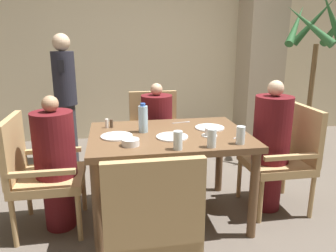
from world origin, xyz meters
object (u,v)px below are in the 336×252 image
Objects in this scene: chair_far_side at (155,132)px; chair_near_corner at (151,220)px; chair_left_side at (37,170)px; plate_dessert_center at (210,128)px; standing_host at (66,96)px; bowl_small at (131,142)px; glass_tall_far at (212,138)px; diner_in_left_chair at (56,162)px; plate_main_left at (172,137)px; glass_tall_near at (241,135)px; diner_in_right_chair at (271,145)px; chair_right_side at (285,154)px; glass_tall_mid at (178,140)px; teacup_with_saucer at (209,133)px; diner_in_far_chair at (157,133)px; potted_palm at (310,93)px; water_bottle at (143,119)px; plate_main_right at (117,136)px.

chair_far_side and chair_near_corner have the same top height.
plate_dessert_center is at bearing 3.66° from chair_left_side.
standing_host is at bearing 87.73° from chair_left_side.
glass_tall_far is (0.57, -0.14, 0.04)m from bowl_small.
diner_in_left_chair is at bearing -175.92° from plate_dessert_center.
diner_in_left_chair is (0.15, 0.00, 0.05)m from chair_left_side.
glass_tall_near reaches higher than plate_main_left.
diner_in_right_chair is at bearing -38.04° from standing_host.
glass_tall_mid is at bearing -159.40° from chair_right_side.
standing_host is at bearing 128.84° from teacup_with_saucer.
glass_tall_near is 1.00× the size of glass_tall_mid.
glass_tall_far is at bearing -105.35° from plate_dessert_center.
chair_far_side is 0.15m from diner_in_far_chair.
diner_in_far_chair is 0.87m from plate_main_left.
bowl_small is 0.35m from glass_tall_mid.
diner_in_right_chair is (0.91, -0.88, 0.09)m from chair_far_side.
bowl_small is (-0.33, -0.14, 0.02)m from plate_main_left.
potted_palm is at bearing 46.24° from diner_in_right_chair.
chair_left_side is 3.21m from potted_palm.
chair_far_side is 0.80× the size of diner_in_right_chair.
plate_dessert_center is (1.42, 0.09, 0.25)m from chair_left_side.
chair_right_side is 3.75× the size of plate_dessert_center.
standing_host reaches higher than water_bottle.
glass_tall_mid is (-1.06, -0.40, 0.31)m from chair_right_side.
potted_palm reaches higher than bowl_small.
potted_palm reaches higher than diner_in_right_chair.
diner_in_left_chair is at bearing -141.12° from diner_in_far_chair.
glass_tall_far is at bearing -18.80° from diner_in_left_chair.
potted_palm is 15.15× the size of glass_tall_mid.
diner_in_far_chair is 4.38× the size of water_bottle.
chair_far_side is at bearing 115.39° from plate_dessert_center.
chair_near_corner reaches higher than plate_dessert_center.
plate_dessert_center is at bearing -45.61° from standing_host.
chair_right_side is at bearing -36.01° from standing_host.
diner_in_left_chair is at bearing 180.00° from chair_right_side.
chair_near_corner is (-0.26, -1.75, 0.00)m from chair_far_side.
chair_far_side is 1.36m from glass_tall_near.
chair_left_side is at bearing 173.77° from plate_main_left.
bowl_small is (0.10, -0.23, 0.02)m from plate_main_right.
potted_palm is 8.10× the size of plate_dessert_center.
glass_tall_mid reaches higher than plate_main_left.
bowl_small is (0.67, -1.74, -0.06)m from standing_host.
bowl_small is (-0.63, -0.13, -0.00)m from teacup_with_saucer.
plate_main_left is 1.87× the size of glass_tall_far.
chair_far_side is 1.00× the size of chair_near_corner.
plate_dessert_center is 0.46m from glass_tall_near.
water_bottle is (0.85, 0.08, 0.36)m from chair_left_side.
diner_in_far_chair is 4.27× the size of plate_dessert_center.
glass_tall_near is at bearing -13.13° from chair_left_side.
diner_in_right_chair is 1.46m from chair_near_corner.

